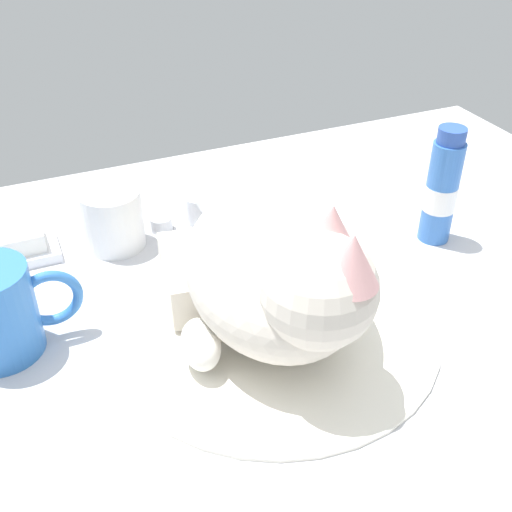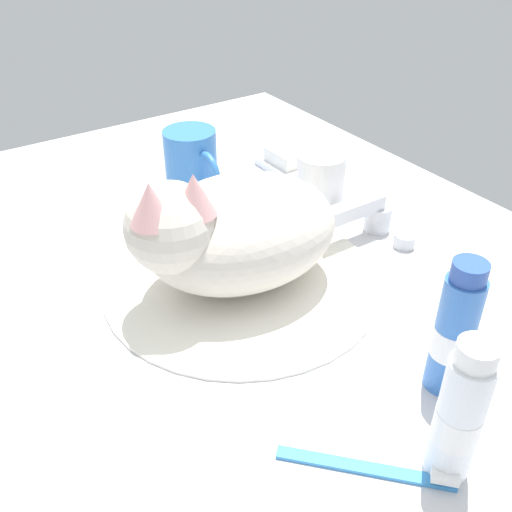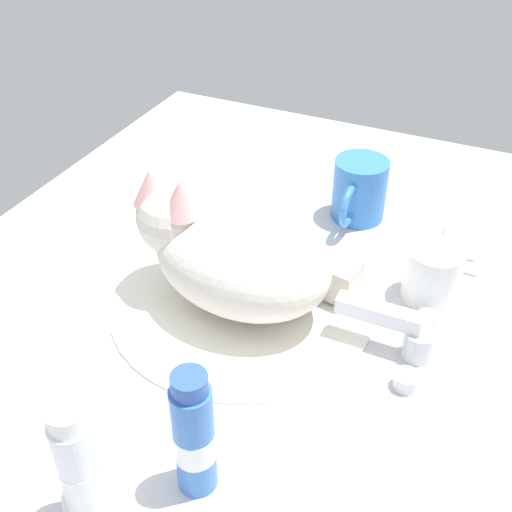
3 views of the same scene
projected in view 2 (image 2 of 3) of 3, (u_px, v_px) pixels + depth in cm
name	position (u px, v px, depth cm)	size (l,w,h in cm)	color
ground_plane	(242.00, 292.00, 71.48)	(110.00, 82.50, 3.00)	silver
sink_basin	(242.00, 280.00, 70.44)	(32.72, 32.72, 0.73)	white
faucet	(369.00, 217.00, 78.54)	(13.02, 11.58, 5.56)	silver
cat	(228.00, 230.00, 65.90)	(20.46, 27.23, 16.18)	beige
coffee_mug	(192.00, 160.00, 88.24)	(12.09, 7.83, 9.14)	#3372C6
rinse_cup	(321.00, 178.00, 85.79)	(6.98, 6.98, 7.11)	white
soap_dish	(286.00, 166.00, 95.84)	(9.00, 6.40, 1.20)	white
soap_bar	(287.00, 156.00, 94.88)	(6.12, 4.75, 2.23)	white
toothpaste_bottle	(455.00, 332.00, 53.37)	(3.77, 3.77, 14.17)	#3870C6
mouthwash_bottle	(456.00, 418.00, 45.43)	(3.72, 3.72, 13.75)	white
toothbrush	(377.00, 468.00, 48.61)	(11.63, 11.14, 1.60)	#388CD8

